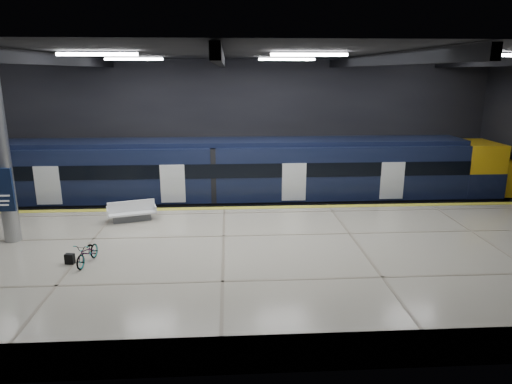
{
  "coord_description": "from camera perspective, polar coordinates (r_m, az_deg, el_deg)",
  "views": [
    {
      "loc": [
        0.26,
        -17.85,
        7.33
      ],
      "look_at": [
        1.42,
        1.5,
        2.2
      ],
      "focal_mm": 32.0,
      "sensor_mm": 36.0,
      "label": 1
    }
  ],
  "objects": [
    {
      "name": "pannier_bag",
      "position": [
        16.6,
        -22.25,
        -7.74
      ],
      "size": [
        0.33,
        0.23,
        0.35
      ],
      "primitive_type": "cube",
      "rotation": [
        0.0,
        0.0,
        -0.18
      ],
      "color": "black",
      "rests_on": "platform"
    },
    {
      "name": "info_column",
      "position": [
        18.96,
        -29.29,
        4.23
      ],
      "size": [
        0.9,
        0.78,
        6.9
      ],
      "color": "#9EA0A5",
      "rests_on": "platform"
    },
    {
      "name": "room_shell",
      "position": [
        17.93,
        -4.31,
        9.63
      ],
      "size": [
        30.1,
        16.1,
        8.05
      ],
      "color": "black",
      "rests_on": "ground"
    },
    {
      "name": "rails",
      "position": [
        24.45,
        -3.88,
        -2.46
      ],
      "size": [
        30.0,
        1.52,
        0.16
      ],
      "color": "gray",
      "rests_on": "ground"
    },
    {
      "name": "train",
      "position": [
        24.02,
        1.45,
        2.14
      ],
      "size": [
        29.4,
        2.84,
        3.79
      ],
      "color": "black",
      "rests_on": "ground"
    },
    {
      "name": "bicycle",
      "position": [
        16.34,
        -20.31,
        -7.11
      ],
      "size": [
        0.75,
        1.54,
        0.77
      ],
      "primitive_type": "imported",
      "rotation": [
        0.0,
        0.0,
        -0.17
      ],
      "color": "#99999E",
      "rests_on": "platform"
    },
    {
      "name": "bench",
      "position": [
        20.33,
        -15.27,
        -2.63
      ],
      "size": [
        2.18,
        1.38,
        0.9
      ],
      "rotation": [
        0.0,
        0.0,
        0.29
      ],
      "color": "#595B60",
      "rests_on": "platform"
    },
    {
      "name": "ground",
      "position": [
        19.3,
        -3.97,
        -7.54
      ],
      "size": [
        30.0,
        30.0,
        0.0
      ],
      "primitive_type": "plane",
      "color": "black",
      "rests_on": "ground"
    },
    {
      "name": "safety_strip",
      "position": [
        21.52,
        -3.97,
        -2.02
      ],
      "size": [
        30.0,
        0.4,
        0.01
      ],
      "primitive_type": "cube",
      "color": "yellow",
      "rests_on": "platform"
    },
    {
      "name": "platform",
      "position": [
        16.79,
        -4.07,
        -9.04
      ],
      "size": [
        30.0,
        11.0,
        1.1
      ],
      "primitive_type": "cube",
      "color": "#B6AF9A",
      "rests_on": "ground"
    }
  ]
}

